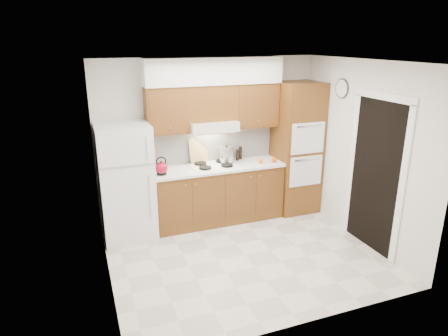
# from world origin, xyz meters

# --- Properties ---
(floor) EXTENTS (3.60, 3.60, 0.00)m
(floor) POSITION_xyz_m (0.00, 0.00, 0.00)
(floor) COLOR beige
(floor) RESTS_ON ground
(ceiling) EXTENTS (3.60, 3.60, 0.00)m
(ceiling) POSITION_xyz_m (0.00, 0.00, 2.60)
(ceiling) COLOR white
(ceiling) RESTS_ON wall_back
(wall_back) EXTENTS (3.60, 0.02, 2.60)m
(wall_back) POSITION_xyz_m (0.00, 1.50, 1.30)
(wall_back) COLOR silver
(wall_back) RESTS_ON floor
(wall_left) EXTENTS (0.02, 3.00, 2.60)m
(wall_left) POSITION_xyz_m (-1.80, 0.00, 1.30)
(wall_left) COLOR silver
(wall_left) RESTS_ON floor
(wall_right) EXTENTS (0.02, 3.00, 2.60)m
(wall_right) POSITION_xyz_m (1.80, 0.00, 1.30)
(wall_right) COLOR silver
(wall_right) RESTS_ON floor
(fridge) EXTENTS (0.75, 0.72, 1.72)m
(fridge) POSITION_xyz_m (-1.41, 1.14, 0.86)
(fridge) COLOR white
(fridge) RESTS_ON floor
(base_cabinets) EXTENTS (2.11, 0.60, 0.90)m
(base_cabinets) POSITION_xyz_m (0.02, 1.20, 0.45)
(base_cabinets) COLOR brown
(base_cabinets) RESTS_ON floor
(countertop) EXTENTS (2.13, 0.62, 0.04)m
(countertop) POSITION_xyz_m (0.03, 1.19, 0.92)
(countertop) COLOR white
(countertop) RESTS_ON base_cabinets
(backsplash) EXTENTS (2.11, 0.03, 0.56)m
(backsplash) POSITION_xyz_m (0.02, 1.49, 1.22)
(backsplash) COLOR white
(backsplash) RESTS_ON countertop
(oven_cabinet) EXTENTS (0.70, 0.65, 2.20)m
(oven_cabinet) POSITION_xyz_m (1.44, 1.18, 1.10)
(oven_cabinet) COLOR brown
(oven_cabinet) RESTS_ON floor
(upper_cab_left) EXTENTS (0.63, 0.33, 0.70)m
(upper_cab_left) POSITION_xyz_m (-0.71, 1.33, 1.85)
(upper_cab_left) COLOR brown
(upper_cab_left) RESTS_ON wall_back
(upper_cab_right) EXTENTS (0.73, 0.33, 0.70)m
(upper_cab_right) POSITION_xyz_m (0.72, 1.33, 1.85)
(upper_cab_right) COLOR brown
(upper_cab_right) RESTS_ON wall_back
(range_hood) EXTENTS (0.75, 0.45, 0.15)m
(range_hood) POSITION_xyz_m (-0.02, 1.27, 1.57)
(range_hood) COLOR silver
(range_hood) RESTS_ON wall_back
(upper_cab_over_hood) EXTENTS (0.75, 0.33, 0.55)m
(upper_cab_over_hood) POSITION_xyz_m (-0.02, 1.33, 1.92)
(upper_cab_over_hood) COLOR brown
(upper_cab_over_hood) RESTS_ON range_hood
(soffit) EXTENTS (2.13, 0.36, 0.40)m
(soffit) POSITION_xyz_m (0.03, 1.32, 2.40)
(soffit) COLOR silver
(soffit) RESTS_ON wall_back
(cooktop) EXTENTS (0.74, 0.50, 0.01)m
(cooktop) POSITION_xyz_m (-0.02, 1.21, 0.95)
(cooktop) COLOR white
(cooktop) RESTS_ON countertop
(doorway) EXTENTS (0.02, 0.90, 2.10)m
(doorway) POSITION_xyz_m (1.79, -0.35, 1.05)
(doorway) COLOR black
(doorway) RESTS_ON floor
(wall_clock) EXTENTS (0.02, 0.30, 0.30)m
(wall_clock) POSITION_xyz_m (1.79, 0.55, 2.15)
(wall_clock) COLOR #3F3833
(wall_clock) RESTS_ON wall_right
(kettle) EXTENTS (0.21, 0.21, 0.18)m
(kettle) POSITION_xyz_m (-0.89, 1.08, 1.04)
(kettle) COLOR maroon
(kettle) RESTS_ON countertop
(cutting_board) EXTENTS (0.33, 0.17, 0.42)m
(cutting_board) POSITION_xyz_m (-0.20, 1.45, 1.14)
(cutting_board) COLOR tan
(cutting_board) RESTS_ON countertop
(stock_pot) EXTENTS (0.27, 0.27, 0.24)m
(stock_pot) POSITION_xyz_m (0.22, 1.29, 1.09)
(stock_pot) COLOR silver
(stock_pot) RESTS_ON cooktop
(condiment_a) EXTENTS (0.06, 0.06, 0.21)m
(condiment_a) POSITION_xyz_m (0.52, 1.42, 1.04)
(condiment_a) COLOR black
(condiment_a) RESTS_ON countertop
(condiment_b) EXTENTS (0.07, 0.07, 0.18)m
(condiment_b) POSITION_xyz_m (0.44, 1.36, 1.03)
(condiment_b) COLOR black
(condiment_b) RESTS_ON countertop
(condiment_c) EXTENTS (0.05, 0.05, 0.15)m
(condiment_c) POSITION_xyz_m (0.49, 1.45, 1.02)
(condiment_c) COLOR black
(condiment_c) RESTS_ON countertop
(orange_near) EXTENTS (0.11, 0.11, 0.09)m
(orange_near) POSITION_xyz_m (0.96, 1.05, 0.98)
(orange_near) COLOR #F3540C
(orange_near) RESTS_ON countertop
(orange_far) EXTENTS (0.10, 0.10, 0.08)m
(orange_far) POSITION_xyz_m (0.73, 1.08, 0.98)
(orange_far) COLOR orange
(orange_far) RESTS_ON countertop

